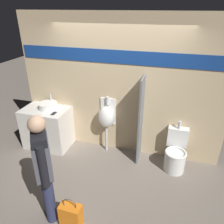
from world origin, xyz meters
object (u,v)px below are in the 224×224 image
urinal_near_counter (106,117)px  toilet (175,154)px  shopping_bag (71,216)px  cell_phone (54,113)px  sink_basin (48,106)px  person_in_vest (43,163)px

urinal_near_counter → toilet: bearing=-6.8°
urinal_near_counter → shopping_bag: (0.09, -1.84, -0.60)m
cell_phone → shopping_bag: 1.99m
urinal_near_counter → sink_basin: bearing=-174.4°
toilet → person_in_vest: (-1.66, -1.60, 0.64)m
cell_phone → toilet: size_ratio=0.16×
sink_basin → urinal_near_counter: (1.22, 0.12, -0.14)m
toilet → urinal_near_counter: bearing=173.2°
toilet → shopping_bag: toilet is taller
shopping_bag → toilet: bearing=51.9°
person_in_vest → shopping_bag: size_ratio=3.26×
cell_phone → toilet: 2.45m
sink_basin → person_in_vest: 1.90m
cell_phone → shopping_bag: (1.07, -1.53, -0.68)m
toilet → cell_phone: bearing=-176.6°
toilet → shopping_bag: bearing=-128.1°
cell_phone → urinal_near_counter: urinal_near_counter is taller
toilet → person_in_vest: size_ratio=0.55×
urinal_near_counter → toilet: (1.39, -0.17, -0.48)m
shopping_bag → sink_basin: bearing=127.2°
sink_basin → urinal_near_counter: bearing=5.6°
cell_phone → person_in_vest: size_ratio=0.09×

